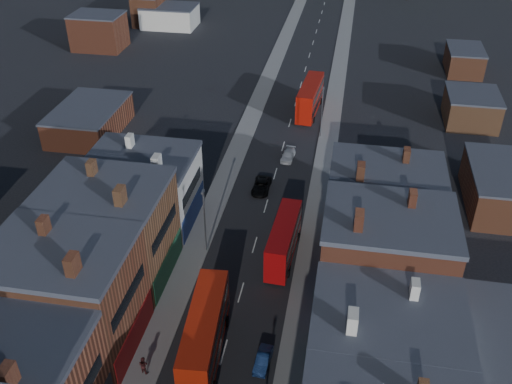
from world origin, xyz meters
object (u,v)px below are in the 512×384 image
at_px(car_3, 288,155).
at_px(bus_0, 205,334).
at_px(bus_2, 310,97).
at_px(car_2, 261,186).
at_px(bus_1, 284,239).
at_px(car_1, 263,360).
at_px(ped_1, 143,365).

bearing_deg(car_3, bus_0, -89.10).
relative_size(bus_0, bus_2, 1.02).
height_order(bus_0, car_2, bus_0).
distance_m(bus_0, bus_1, 16.02).
bearing_deg(car_2, bus_1, -69.68).
bearing_deg(car_1, bus_1, 95.16).
bearing_deg(ped_1, bus_0, -131.65).
distance_m(bus_2, ped_1, 56.75).
distance_m(bus_0, bus_2, 53.30).
bearing_deg(car_3, car_1, -80.92).
height_order(car_2, ped_1, ped_1).
height_order(bus_1, bus_2, bus_2).
height_order(bus_1, ped_1, bus_1).
bearing_deg(car_1, ped_1, -160.74).
xyz_separation_m(car_2, car_3, (2.40, 8.83, -0.07)).
bearing_deg(ped_1, bus_1, -100.62).
relative_size(bus_0, car_1, 3.51).
bearing_deg(bus_0, car_2, 84.85).
distance_m(bus_1, ped_1, 20.65).
bearing_deg(car_2, bus_2, 81.62).
relative_size(bus_2, car_3, 2.96).
distance_m(car_3, ped_1, 40.62).
xyz_separation_m(car_1, car_3, (-2.60, 37.13, 0.02)).
xyz_separation_m(bus_0, bus_1, (5.00, 15.22, -0.40)).
distance_m(car_2, ped_1, 31.50).
height_order(bus_0, bus_2, bus_0).
distance_m(bus_1, car_3, 22.02).
relative_size(car_1, car_3, 0.86).
xyz_separation_m(car_2, ped_1, (-5.19, -31.07, 0.37)).
bearing_deg(car_1, car_3, 98.04).
bearing_deg(bus_2, car_2, -94.50).
bearing_deg(car_2, car_1, -79.54).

